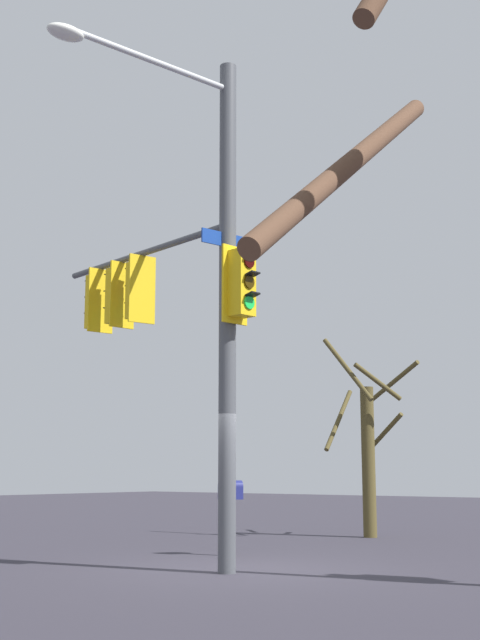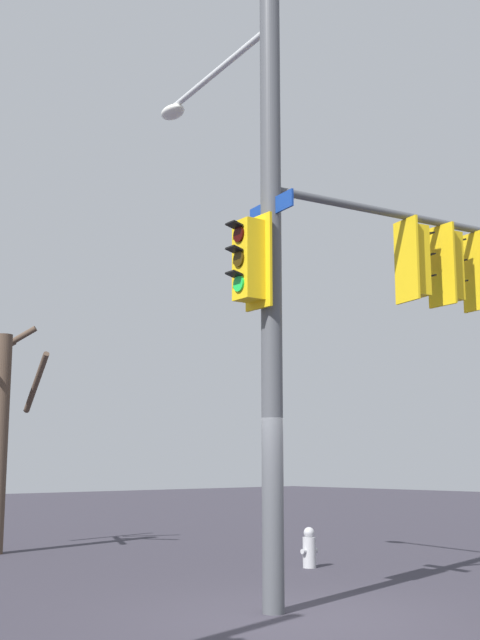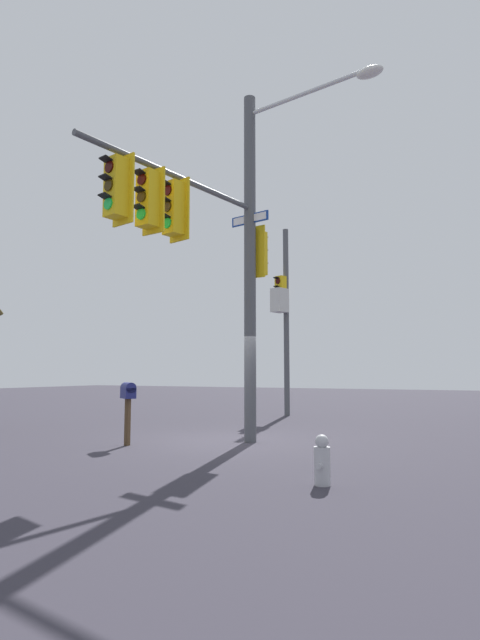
{
  "view_description": "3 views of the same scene",
  "coord_description": "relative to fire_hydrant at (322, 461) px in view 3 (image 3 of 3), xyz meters",
  "views": [
    {
      "loc": [
        8.77,
        -11.31,
        1.58
      ],
      "look_at": [
        0.21,
        -0.28,
        4.06
      ],
      "focal_mm": 47.88,
      "sensor_mm": 36.0,
      "label": 1
    },
    {
      "loc": [
        7.76,
        7.5,
        1.92
      ],
      "look_at": [
        0.69,
        -0.46,
        3.75
      ],
      "focal_mm": 46.33,
      "sensor_mm": 36.0,
      "label": 2
    },
    {
      "loc": [
        -10.93,
        -5.63,
        1.64
      ],
      "look_at": [
        0.15,
        -0.18,
        2.92
      ],
      "focal_mm": 28.46,
      "sensor_mm": 36.0,
      "label": 3
    }
  ],
  "objects": [
    {
      "name": "main_signal_pole_assembly",
      "position": [
        2.56,
        2.98,
        4.45
      ],
      "size": [
        5.64,
        4.49,
        8.56
      ],
      "rotation": [
        0.0,
        0.0,
        2.95
      ],
      "color": "#4C4F54",
      "rests_on": "ground"
    },
    {
      "name": "mailbox",
      "position": [
        1.98,
        5.15,
        0.76
      ],
      "size": [
        0.44,
        0.5,
        1.41
      ],
      "rotation": [
        0.0,
        0.0,
        5.69
      ],
      "color": "#4C3823",
      "rests_on": "ground"
    },
    {
      "name": "secondary_pole_assembly",
      "position": [
        10.83,
        4.82,
        3.77
      ],
      "size": [
        0.84,
        0.63,
        7.27
      ],
      "rotation": [
        0.0,
        0.0,
        2.82
      ],
      "color": "#4C4F54",
      "rests_on": "ground"
    },
    {
      "name": "fire_hydrant",
      "position": [
        0.0,
        0.0,
        0.0
      ],
      "size": [
        0.38,
        0.24,
        0.73
      ],
      "color": "#B2B2B7",
      "rests_on": "ground"
    },
    {
      "name": "ground_plane",
      "position": [
        3.6,
        3.36,
        -0.34
      ],
      "size": [
        80.0,
        80.0,
        0.0
      ],
      "primitive_type": "plane",
      "color": "#34313B"
    }
  ]
}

